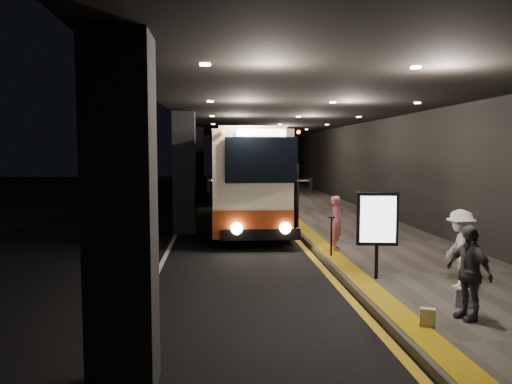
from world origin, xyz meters
name	(u,v)px	position (x,y,z in m)	size (l,w,h in m)	color
ground	(229,255)	(0.00, 0.00, 0.00)	(90.00, 90.00, 0.00)	black
lane_line_white	(179,229)	(-1.80, 5.00, 0.01)	(0.12, 50.00, 0.01)	silver
kerb_stripe_yellow	(286,227)	(2.35, 5.00, 0.01)	(0.18, 50.00, 0.01)	gold
sidewalk	(346,225)	(4.75, 5.00, 0.07)	(4.50, 50.00, 0.15)	#514C44
tactile_strip	(298,223)	(2.85, 5.00, 0.16)	(0.50, 50.00, 0.01)	gold
terminal_wall	(403,151)	(7.00, 5.00, 3.00)	(0.10, 50.00, 6.00)	black
support_columns	(184,173)	(-1.50, 4.00, 2.20)	(0.80, 24.80, 4.40)	black
canopy	(290,109)	(2.50, 5.00, 4.60)	(9.00, 50.00, 0.40)	black
coach_main	(249,182)	(0.97, 6.02, 1.74)	(2.86, 11.74, 3.63)	beige
coach_second	(236,166)	(0.96, 18.70, 1.97)	(3.25, 13.13, 4.10)	beige
coach_third	(232,165)	(1.09, 32.41, 1.69)	(2.56, 11.26, 3.52)	beige
passenger_boarding	(337,223)	(3.10, -0.24, 0.93)	(0.57, 0.37, 1.56)	#BA5668
passenger_waiting_white	(460,250)	(4.65, -4.49, 0.97)	(1.06, 0.49, 1.65)	white
passenger_waiting_grey	(469,272)	(3.90, -6.27, 0.95)	(0.94, 0.48, 1.60)	#4D4B50
bag_polka	(463,298)	(4.12, -5.69, 0.32)	(0.29, 0.12, 0.35)	black
bag_plain	(428,317)	(3.07, -6.58, 0.30)	(0.24, 0.14, 0.30)	silver
info_sign	(377,221)	(3.20, -3.55, 1.46)	(0.92, 0.23, 1.93)	black
stanchion_post	(331,237)	(2.75, -1.11, 0.68)	(0.05, 0.05, 1.06)	black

